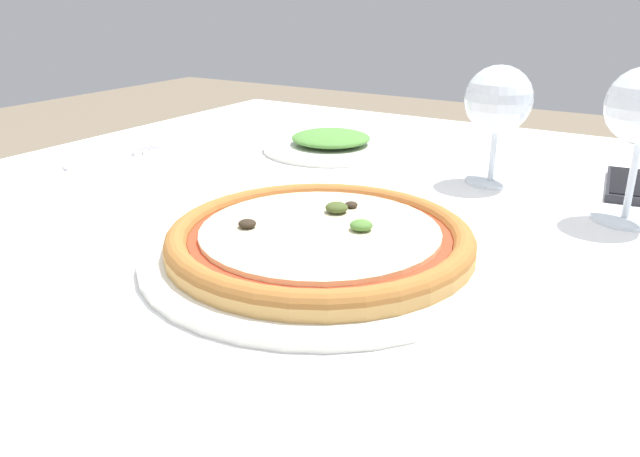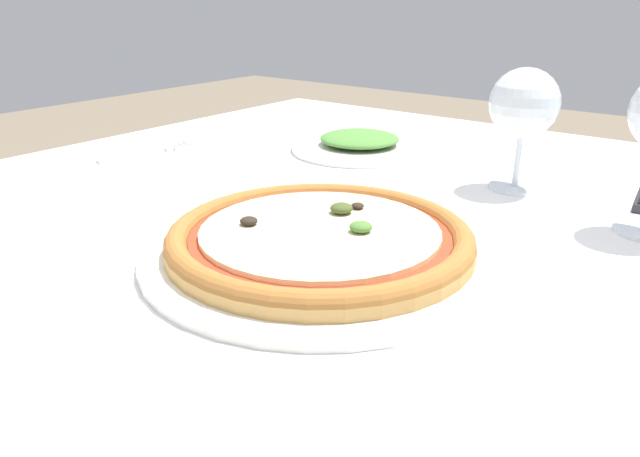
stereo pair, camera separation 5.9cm
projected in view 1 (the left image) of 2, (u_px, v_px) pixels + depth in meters
name	position (u px, v px, depth m)	size (l,w,h in m)	color
dining_table	(407.00, 287.00, 0.72)	(1.29, 1.13, 0.74)	brown
pizza_plate	(320.00, 241.00, 0.60)	(0.34, 0.34, 0.04)	white
fork	(119.00, 156.00, 0.95)	(0.04, 0.17, 0.00)	silver
wine_glass_far_left	(498.00, 102.00, 0.79)	(0.09, 0.09, 0.15)	silver
cell_phone	(636.00, 186.00, 0.80)	(0.09, 0.15, 0.01)	#232328
side_plate	(331.00, 143.00, 0.99)	(0.21, 0.21, 0.03)	white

